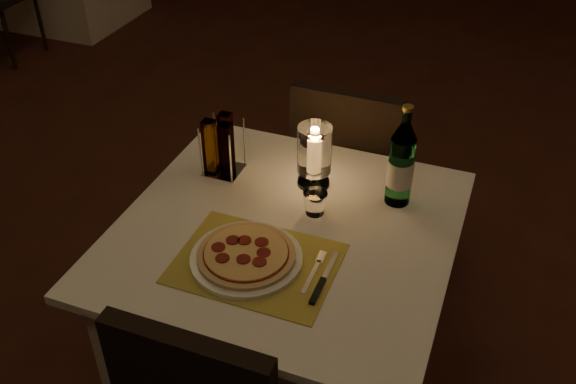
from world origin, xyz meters
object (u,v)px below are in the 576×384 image
(chair_far, at_px, (349,160))
(hurricane_candle, at_px, (314,152))
(main_table, at_px, (286,312))
(water_bottle, at_px, (401,165))
(pizza, at_px, (246,254))
(tumbler, at_px, (315,203))
(plate, at_px, (246,258))

(chair_far, xyz_separation_m, hurricane_candle, (0.00, -0.47, 0.32))
(main_table, bearing_deg, water_bottle, 41.78)
(pizza, bearing_deg, chair_far, 86.78)
(hurricane_candle, bearing_deg, pizza, -97.17)
(tumbler, bearing_deg, water_bottle, 34.17)
(water_bottle, bearing_deg, main_table, -138.22)
(plate, relative_size, water_bottle, 0.94)
(hurricane_candle, bearing_deg, plate, -97.13)
(pizza, distance_m, hurricane_candle, 0.44)
(main_table, distance_m, water_bottle, 0.63)
(main_table, relative_size, chair_far, 1.11)
(pizza, bearing_deg, water_bottle, 52.39)
(main_table, height_order, water_bottle, water_bottle)
(chair_far, height_order, pizza, chair_far)
(tumbler, bearing_deg, chair_far, 95.47)
(main_table, relative_size, water_bottle, 2.92)
(chair_far, distance_m, hurricane_candle, 0.56)
(main_table, height_order, hurricane_candle, hurricane_candle)
(chair_far, height_order, hurricane_candle, hurricane_candle)
(tumbler, height_order, water_bottle, water_bottle)
(chair_far, relative_size, pizza, 3.21)
(main_table, xyz_separation_m, pizza, (-0.05, -0.18, 0.39))
(chair_far, bearing_deg, hurricane_candle, -89.56)
(tumbler, relative_size, hurricane_candle, 0.35)
(main_table, xyz_separation_m, chair_far, (-0.00, 0.71, 0.18))
(pizza, bearing_deg, hurricane_candle, 82.83)
(main_table, bearing_deg, plate, -105.52)
(main_table, bearing_deg, tumbler, 59.74)
(main_table, height_order, chair_far, chair_far)
(main_table, height_order, plate, plate)
(pizza, height_order, water_bottle, water_bottle)
(main_table, bearing_deg, chair_far, 90.00)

